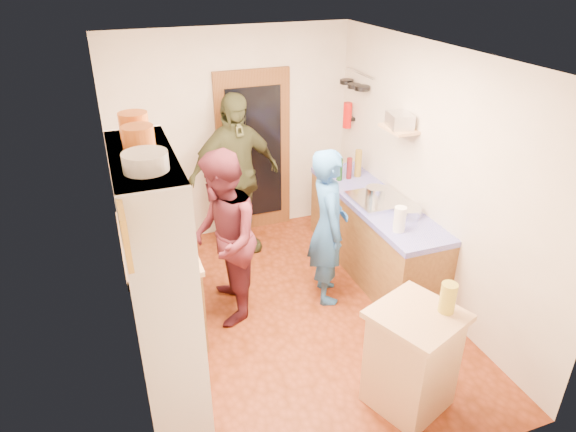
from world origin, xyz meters
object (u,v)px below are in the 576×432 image
island_base (411,362)px  person_back (236,176)px  person_hob (332,228)px  hutch_body (161,298)px  person_left (226,237)px  right_counter_base (373,237)px

island_base → person_back: size_ratio=0.44×
person_back → person_hob: bearing=-75.9°
hutch_body → person_back: size_ratio=1.11×
island_base → person_left: bearing=122.0°
hutch_body → person_hob: hutch_body is taller
island_base → person_back: 2.99m
hutch_body → person_left: size_ratio=1.25×
island_base → right_counter_base: bearing=69.8°
right_counter_base → person_left: size_ratio=1.25×
person_hob → person_left: person_left is taller
hutch_body → person_back: bearing=62.6°
person_left → hutch_body: bearing=-23.7°
island_base → person_hob: 1.62m
hutch_body → island_base: (1.80, -0.60, -0.67)m
person_left → person_back: bearing=170.5°
person_hob → person_left: bearing=97.5°
person_left → person_back: 1.26m
island_base → person_left: (-1.06, 1.69, 0.45)m
island_base → person_hob: (0.01, 1.57, 0.41)m
person_hob → person_left: (-1.07, 0.12, 0.04)m
right_counter_base → person_back: person_back is taller
island_base → hutch_body: bearing=161.5°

